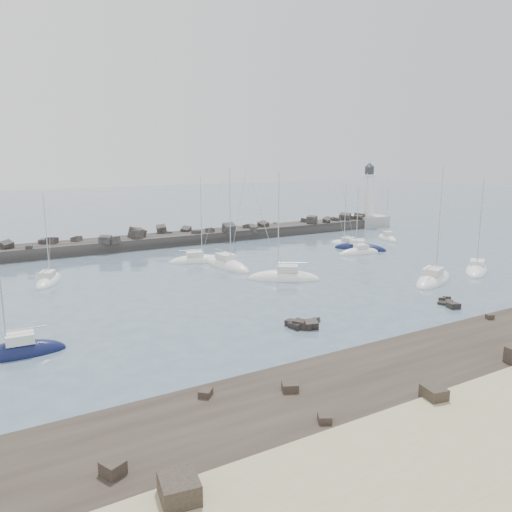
{
  "coord_description": "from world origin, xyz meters",
  "views": [
    {
      "loc": [
        -30.17,
        -45.1,
        15.8
      ],
      "look_at": [
        3.1,
        12.0,
        2.22
      ],
      "focal_mm": 35.0,
      "sensor_mm": 36.0,
      "label": 1
    }
  ],
  "objects_px": {
    "sailboat_4": "(197,261)",
    "sailboat_6": "(228,266)",
    "sailboat_8": "(360,249)",
    "sailboat_3": "(49,281)",
    "sailboat_5": "(284,278)",
    "sailboat_2": "(16,354)",
    "sailboat_7": "(433,280)",
    "sailboat_12": "(387,239)",
    "sailboat_10": "(347,245)",
    "sailboat_11": "(476,271)",
    "lighthouse": "(367,212)",
    "sailboat_9": "(359,253)"
  },
  "relations": [
    {
      "from": "sailboat_4",
      "to": "sailboat_6",
      "type": "relative_size",
      "value": 0.88
    },
    {
      "from": "sailboat_8",
      "to": "sailboat_3",
      "type": "bearing_deg",
      "value": 176.48
    },
    {
      "from": "sailboat_5",
      "to": "sailboat_6",
      "type": "xyz_separation_m",
      "value": [
        -2.97,
        10.06,
        -0.0
      ]
    },
    {
      "from": "sailboat_2",
      "to": "sailboat_8",
      "type": "relative_size",
      "value": 0.89
    },
    {
      "from": "sailboat_7",
      "to": "sailboat_4",
      "type": "bearing_deg",
      "value": 129.12
    },
    {
      "from": "sailboat_8",
      "to": "sailboat_12",
      "type": "height_order",
      "value": "sailboat_8"
    },
    {
      "from": "sailboat_5",
      "to": "sailboat_7",
      "type": "xyz_separation_m",
      "value": [
        15.73,
        -10.28,
        -0.01
      ]
    },
    {
      "from": "sailboat_8",
      "to": "sailboat_10",
      "type": "height_order",
      "value": "sailboat_8"
    },
    {
      "from": "sailboat_3",
      "to": "sailboat_7",
      "type": "distance_m",
      "value": 48.33
    },
    {
      "from": "sailboat_11",
      "to": "sailboat_12",
      "type": "distance_m",
      "value": 26.47
    },
    {
      "from": "lighthouse",
      "to": "sailboat_4",
      "type": "bearing_deg",
      "value": -161.63
    },
    {
      "from": "sailboat_6",
      "to": "sailboat_10",
      "type": "distance_m",
      "value": 25.82
    },
    {
      "from": "sailboat_7",
      "to": "sailboat_9",
      "type": "distance_m",
      "value": 18.76
    },
    {
      "from": "sailboat_6",
      "to": "sailboat_9",
      "type": "height_order",
      "value": "sailboat_6"
    },
    {
      "from": "sailboat_8",
      "to": "sailboat_10",
      "type": "bearing_deg",
      "value": 88.0
    },
    {
      "from": "sailboat_8",
      "to": "sailboat_2",
      "type": "bearing_deg",
      "value": -159.4
    },
    {
      "from": "sailboat_2",
      "to": "sailboat_4",
      "type": "bearing_deg",
      "value": 43.29
    },
    {
      "from": "sailboat_4",
      "to": "sailboat_5",
      "type": "bearing_deg",
      "value": -71.35
    },
    {
      "from": "sailboat_2",
      "to": "sailboat_12",
      "type": "height_order",
      "value": "sailboat_2"
    },
    {
      "from": "sailboat_4",
      "to": "sailboat_12",
      "type": "xyz_separation_m",
      "value": [
        38.63,
        0.13,
        0.02
      ]
    },
    {
      "from": "lighthouse",
      "to": "sailboat_12",
      "type": "relative_size",
      "value": 1.37
    },
    {
      "from": "sailboat_3",
      "to": "sailboat_9",
      "type": "relative_size",
      "value": 1.04
    },
    {
      "from": "sailboat_9",
      "to": "sailboat_10",
      "type": "height_order",
      "value": "sailboat_10"
    },
    {
      "from": "sailboat_5",
      "to": "sailboat_12",
      "type": "height_order",
      "value": "sailboat_5"
    },
    {
      "from": "sailboat_6",
      "to": "sailboat_12",
      "type": "distance_m",
      "value": 36.79
    },
    {
      "from": "sailboat_10",
      "to": "sailboat_11",
      "type": "distance_m",
      "value": 24.01
    },
    {
      "from": "sailboat_5",
      "to": "sailboat_10",
      "type": "height_order",
      "value": "sailboat_5"
    },
    {
      "from": "sailboat_3",
      "to": "sailboat_9",
      "type": "height_order",
      "value": "sailboat_3"
    },
    {
      "from": "sailboat_6",
      "to": "sailboat_9",
      "type": "xyz_separation_m",
      "value": [
        22.73,
        -2.01,
        -0.02
      ]
    },
    {
      "from": "sailboat_5",
      "to": "sailboat_11",
      "type": "distance_m",
      "value": 26.91
    },
    {
      "from": "sailboat_5",
      "to": "sailboat_10",
      "type": "bearing_deg",
      "value": 32.49
    },
    {
      "from": "sailboat_6",
      "to": "sailboat_8",
      "type": "bearing_deg",
      "value": 1.54
    },
    {
      "from": "lighthouse",
      "to": "sailboat_2",
      "type": "xyz_separation_m",
      "value": [
        -74.89,
        -41.16,
        -2.93
      ]
    },
    {
      "from": "sailboat_2",
      "to": "sailboat_3",
      "type": "xyz_separation_m",
      "value": [
        5.72,
        23.4,
        -0.03
      ]
    },
    {
      "from": "sailboat_3",
      "to": "sailboat_10",
      "type": "xyz_separation_m",
      "value": [
        48.7,
        0.6,
        0.0
      ]
    },
    {
      "from": "sailboat_6",
      "to": "sailboat_12",
      "type": "height_order",
      "value": "sailboat_6"
    },
    {
      "from": "sailboat_4",
      "to": "sailboat_11",
      "type": "xyz_separation_m",
      "value": [
        30.39,
        -25.03,
        -0.01
      ]
    },
    {
      "from": "sailboat_3",
      "to": "sailboat_4",
      "type": "distance_m",
      "value": 21.06
    },
    {
      "from": "lighthouse",
      "to": "sailboat_10",
      "type": "xyz_separation_m",
      "value": [
        -20.46,
        -17.16,
        -2.95
      ]
    },
    {
      "from": "sailboat_6",
      "to": "sailboat_12",
      "type": "relative_size",
      "value": 1.43
    },
    {
      "from": "sailboat_10",
      "to": "sailboat_12",
      "type": "distance_m",
      "value": 10.98
    },
    {
      "from": "sailboat_8",
      "to": "lighthouse",
      "type": "bearing_deg",
      "value": 45.23
    },
    {
      "from": "sailboat_10",
      "to": "lighthouse",
      "type": "bearing_deg",
      "value": 39.98
    },
    {
      "from": "sailboat_9",
      "to": "sailboat_11",
      "type": "distance_m",
      "value": 18.39
    },
    {
      "from": "sailboat_4",
      "to": "sailboat_8",
      "type": "distance_m",
      "value": 28.0
    },
    {
      "from": "lighthouse",
      "to": "sailboat_7",
      "type": "height_order",
      "value": "sailboat_7"
    },
    {
      "from": "lighthouse",
      "to": "sailboat_8",
      "type": "bearing_deg",
      "value": -134.77
    },
    {
      "from": "sailboat_2",
      "to": "sailboat_7",
      "type": "bearing_deg",
      "value": -0.73
    },
    {
      "from": "sailboat_4",
      "to": "sailboat_6",
      "type": "bearing_deg",
      "value": -67.42
    },
    {
      "from": "sailboat_7",
      "to": "sailboat_10",
      "type": "distance_m",
      "value": 25.52
    }
  ]
}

